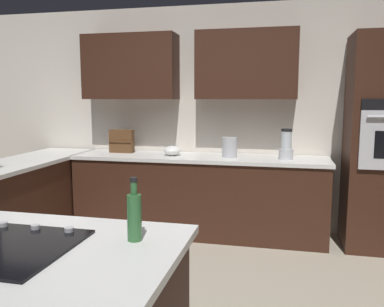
# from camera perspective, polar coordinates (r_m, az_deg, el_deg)

# --- Properties ---
(wall_back) EXTENTS (6.00, 0.44, 2.60)m
(wall_back) POSITION_cam_1_polar(r_m,az_deg,el_deg) (4.75, 2.11, 6.85)
(wall_back) COLOR silver
(wall_back) RESTS_ON ground
(lower_cabinets_back) EXTENTS (2.80, 0.60, 0.86)m
(lower_cabinets_back) POSITION_cam_1_polar(r_m,az_deg,el_deg) (4.58, 0.94, -6.18)
(lower_cabinets_back) COLOR #381E14
(lower_cabinets_back) RESTS_ON ground
(countertop_back) EXTENTS (2.84, 0.64, 0.04)m
(countertop_back) POSITION_cam_1_polar(r_m,az_deg,el_deg) (4.49, 0.96, -0.61)
(countertop_back) COLOR silver
(countertop_back) RESTS_ON lower_cabinets_back
(blender) EXTENTS (0.15, 0.15, 0.32)m
(blender) POSITION_cam_1_polar(r_m,az_deg,el_deg) (4.36, 13.23, 1.02)
(blender) COLOR silver
(blender) RESTS_ON countertop_back
(mixing_bowl) EXTENTS (0.20, 0.20, 0.11)m
(mixing_bowl) POSITION_cam_1_polar(r_m,az_deg,el_deg) (4.53, -2.81, 0.41)
(mixing_bowl) COLOR white
(mixing_bowl) RESTS_ON countertop_back
(spice_rack) EXTENTS (0.28, 0.11, 0.27)m
(spice_rack) POSITION_cam_1_polar(r_m,az_deg,el_deg) (4.83, -9.95, 1.73)
(spice_rack) COLOR brown
(spice_rack) RESTS_ON countertop_back
(kettle) EXTENTS (0.16, 0.16, 0.22)m
(kettle) POSITION_cam_1_polar(r_m,az_deg,el_deg) (4.39, 5.37, 0.88)
(kettle) COLOR #B7BABF
(kettle) RESTS_ON countertop_back
(second_bottle) EXTENTS (0.07, 0.07, 0.29)m
(second_bottle) POSITION_cam_1_polar(r_m,az_deg,el_deg) (1.86, -8.18, -8.69)
(second_bottle) COLOR #336B38
(second_bottle) RESTS_ON island_top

